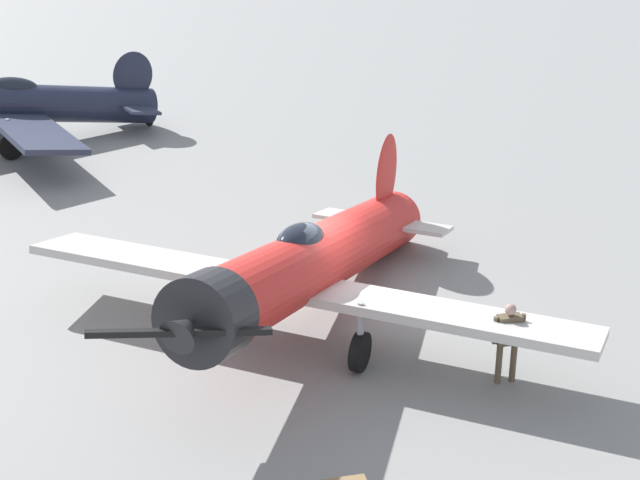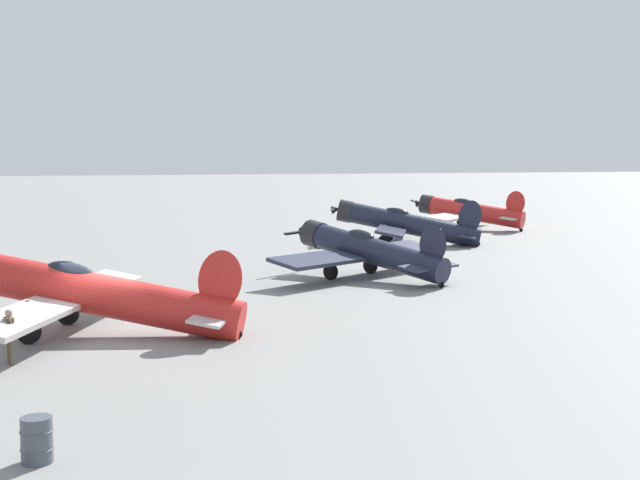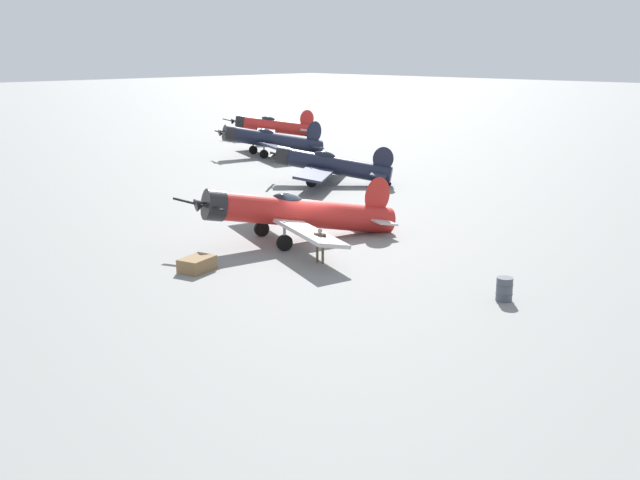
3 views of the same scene
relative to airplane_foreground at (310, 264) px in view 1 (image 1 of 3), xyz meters
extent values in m
plane|color=gray|center=(-0.18, -0.47, -1.46)|extent=(400.00, 400.00, 0.00)
cylinder|color=red|center=(-0.18, -0.47, -0.06)|extent=(4.97, 9.95, 3.12)
cylinder|color=#232326|center=(1.55, 4.01, 0.77)|extent=(1.85, 1.63, 1.67)
cone|color=#232326|center=(1.78, 4.62, 0.88)|extent=(0.83, 0.84, 0.73)
cube|color=black|center=(1.83, 4.76, 0.88)|extent=(2.87, 0.97, 0.42)
ellipsoid|color=black|center=(0.18, 0.46, 0.72)|extent=(1.35, 1.94, 0.96)
cube|color=#BCB7B2|center=(0.25, 0.65, -0.25)|extent=(11.87, 5.85, 0.45)
ellipsoid|color=red|center=(-1.70, -4.40, 0.51)|extent=(0.77, 1.75, 2.26)
cube|color=#BCB7B2|center=(-1.62, -4.22, -0.69)|extent=(3.57, 2.25, 0.29)
cylinder|color=#999BA0|center=(-1.04, 1.79, -0.53)|extent=(0.14, 0.14, 1.06)
cylinder|color=black|center=(-1.04, 1.79, -1.06)|extent=(0.47, 0.82, 0.80)
cylinder|color=#999BA0|center=(1.97, 0.63, -0.53)|extent=(0.14, 0.14, 1.06)
cylinder|color=black|center=(1.97, 0.63, -1.06)|extent=(0.47, 0.82, 0.80)
cylinder|color=black|center=(-1.91, -4.96, -1.32)|extent=(0.19, 0.30, 0.28)
cylinder|color=#1E2338|center=(10.01, -13.61, -0.09)|extent=(7.66, 5.64, 2.50)
ellipsoid|color=black|center=(10.70, -13.16, 0.58)|extent=(1.91, 1.61, 0.93)
cube|color=#282D42|center=(10.84, -13.07, -0.29)|extent=(7.66, 10.21, 0.48)
ellipsoid|color=#1E2338|center=(7.12, -15.51, 0.49)|extent=(1.52, 1.06, 1.92)
cube|color=#282D42|center=(7.29, -15.40, -0.52)|extent=(2.79, 3.45, 0.26)
cylinder|color=#999BA0|center=(10.40, -11.51, -0.58)|extent=(0.14, 0.14, 0.97)
cylinder|color=black|center=(10.40, -11.51, -1.06)|extent=(0.78, 0.61, 0.80)
cylinder|color=black|center=(6.71, -15.78, -1.32)|extent=(0.29, 0.24, 0.28)
cylinder|color=brown|center=(-3.94, 2.10, -1.05)|extent=(0.12, 0.12, 0.83)
cylinder|color=brown|center=(-3.66, 2.17, -1.05)|extent=(0.12, 0.12, 0.83)
cube|color=brown|center=(-3.80, 2.14, -0.35)|extent=(0.49, 0.33, 0.59)
sphere|color=gray|center=(-3.80, 2.14, 0.07)|extent=(0.22, 0.22, 0.22)
cylinder|color=brown|center=(-4.07, 2.07, -0.33)|extent=(0.09, 0.09, 0.55)
cylinder|color=brown|center=(-3.54, 2.21, -0.33)|extent=(0.09, 0.09, 0.55)
camera|label=1|loc=(-0.83, 17.75, 7.83)|focal=52.56mm
camera|label=2|loc=(-30.94, -0.30, 4.83)|focal=49.80mm
camera|label=3|loc=(-27.02, 25.87, 8.09)|focal=42.08mm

